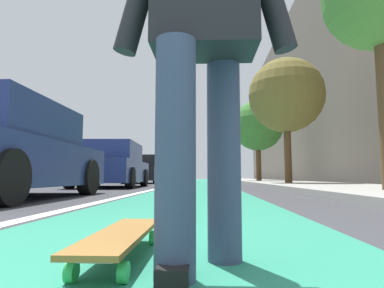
# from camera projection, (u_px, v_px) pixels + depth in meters

# --- Properties ---
(ground_plane) EXTENTS (80.00, 80.00, 0.00)m
(ground_plane) POSITION_uv_depth(u_px,v_px,m) (200.00, 188.00, 10.43)
(ground_plane) COLOR #38383D
(bike_lane_paint) EXTENTS (56.00, 2.14, 0.00)m
(bike_lane_paint) POSITION_uv_depth(u_px,v_px,m) (205.00, 181.00, 24.34)
(bike_lane_paint) COLOR #288466
(bike_lane_paint) RESTS_ON ground
(lane_stripe_white) EXTENTS (52.00, 0.16, 0.01)m
(lane_stripe_white) POSITION_uv_depth(u_px,v_px,m) (185.00, 182.00, 20.43)
(lane_stripe_white) COLOR silver
(lane_stripe_white) RESTS_ON ground
(sidewalk_curb) EXTENTS (52.00, 3.20, 0.13)m
(sidewalk_curb) POSITION_uv_depth(u_px,v_px,m) (268.00, 182.00, 18.21)
(sidewalk_curb) COLOR #9E9B93
(sidewalk_curb) RESTS_ON ground
(building_facade) EXTENTS (40.00, 1.20, 12.21)m
(building_facade) POSITION_uv_depth(u_px,v_px,m) (301.00, 94.00, 22.64)
(building_facade) COLOR #655D53
(building_facade) RESTS_ON ground
(skateboard) EXTENTS (0.84, 0.21, 0.11)m
(skateboard) POSITION_uv_depth(u_px,v_px,m) (121.00, 237.00, 1.35)
(skateboard) COLOR green
(skateboard) RESTS_ON ground
(skater_person) EXTENTS (0.46, 0.72, 1.64)m
(skater_person) POSITION_uv_depth(u_px,v_px,m) (203.00, 24.00, 1.27)
(skater_person) COLOR #384260
(skater_person) RESTS_ON ground
(parked_car_near) EXTENTS (4.15, 1.89, 1.49)m
(parked_car_near) POSITION_uv_depth(u_px,v_px,m) (6.00, 152.00, 5.05)
(parked_car_near) COLOR navy
(parked_car_near) RESTS_ON ground
(parked_car_mid) EXTENTS (4.23, 2.14, 1.47)m
(parked_car_mid) POSITION_uv_depth(u_px,v_px,m) (111.00, 166.00, 10.86)
(parked_car_mid) COLOR navy
(parked_car_mid) RESTS_ON ground
(parked_car_far) EXTENTS (4.33, 1.86, 1.47)m
(parked_car_far) POSITION_uv_depth(u_px,v_px,m) (145.00, 170.00, 17.62)
(parked_car_far) COLOR black
(parked_car_far) RESTS_ON ground
(traffic_light) EXTENTS (0.33, 0.28, 4.58)m
(traffic_light) POSITION_uv_depth(u_px,v_px,m) (180.00, 136.00, 22.20)
(traffic_light) COLOR #2D2D2D
(traffic_light) RESTS_ON ground
(street_tree_mid) EXTENTS (2.80, 2.80, 4.79)m
(street_tree_mid) POSITION_uv_depth(u_px,v_px,m) (286.00, 96.00, 12.20)
(street_tree_mid) COLOR brown
(street_tree_mid) RESTS_ON ground
(street_tree_far) EXTENTS (2.96, 2.96, 4.83)m
(street_tree_far) POSITION_uv_depth(u_px,v_px,m) (258.00, 126.00, 19.12)
(street_tree_far) COLOR brown
(street_tree_far) RESTS_ON ground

